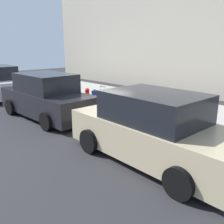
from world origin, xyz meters
TOP-DOWN VIEW (x-y plane):
  - ground_plane at (0.00, 0.00)m, footprint 40.00×40.00m
  - sidewalk_curb at (0.00, -2.50)m, footprint 18.00×5.00m
  - suitcase_maroon_0 at (-3.53, -0.80)m, footprint 0.44×0.25m
  - suitcase_silver_1 at (-3.07, -0.80)m, footprint 0.41×0.29m
  - suitcase_navy_2 at (-2.64, -0.82)m, footprint 0.38×0.24m
  - suitcase_olive_3 at (-2.19, -0.73)m, footprint 0.43×0.23m
  - suitcase_black_4 at (-1.71, -0.80)m, footprint 0.46×0.29m
  - suitcase_red_5 at (-1.20, -0.67)m, footprint 0.49×0.29m
  - suitcase_teal_6 at (-0.68, -0.67)m, footprint 0.47×0.20m
  - suitcase_maroon_7 at (-0.23, -0.67)m, footprint 0.36×0.23m
  - suitcase_silver_8 at (0.20, -0.76)m, footprint 0.40×0.20m
  - suitcase_navy_9 at (0.63, -0.76)m, footprint 0.39×0.25m
  - fire_hydrant at (1.26, -0.74)m, footprint 0.39×0.21m
  - bollard_post at (1.86, -0.59)m, footprint 0.14×0.14m
  - parked_car_beige_0 at (-4.20, 1.47)m, footprint 4.46×2.13m
  - parked_car_charcoal_1 at (0.98, 1.47)m, footprint 4.54×2.07m

SIDE VIEW (x-z plane):
  - ground_plane at x=0.00m, z-range 0.00..0.00m
  - sidewalk_curb at x=0.00m, z-range 0.00..0.14m
  - suitcase_maroon_7 at x=-0.23m, z-range -0.02..0.82m
  - suitcase_olive_3 at x=-2.19m, z-range -0.02..0.84m
  - suitcase_silver_1 at x=-3.07m, z-range -0.02..0.89m
  - suitcase_navy_2 at x=-2.64m, z-range 0.00..0.87m
  - suitcase_maroon_0 at x=-3.53m, z-range 0.11..0.79m
  - suitcase_teal_6 at x=-0.68m, z-range 0.11..0.80m
  - suitcase_navy_9 at x=0.63m, z-range 0.11..0.85m
  - suitcase_red_5 at x=-1.20m, z-range -0.02..1.01m
  - suitcase_black_4 at x=-1.71m, z-range 0.11..0.89m
  - bollard_post at x=1.86m, z-range 0.14..0.88m
  - suitcase_silver_8 at x=0.20m, z-range 0.04..0.99m
  - fire_hydrant at x=1.26m, z-range 0.16..0.89m
  - parked_car_beige_0 at x=-4.20m, z-range -0.06..1.64m
  - parked_car_charcoal_1 at x=0.98m, z-range -0.06..1.66m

